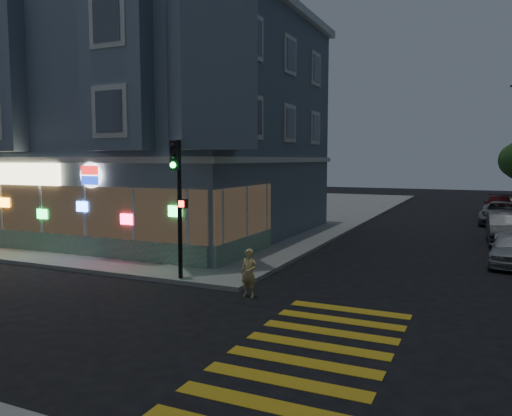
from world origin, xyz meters
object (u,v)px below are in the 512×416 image
Objects in this scene: parked_car_d at (501,213)px; parked_car_b at (506,229)px; traffic_signal at (178,186)px; parked_car_a at (511,249)px; parked_car_c at (499,206)px; running_child at (249,273)px.

parked_car_b is at bearing -86.37° from parked_car_d.
parked_car_a is at bearing 26.78° from traffic_signal.
parked_car_b is at bearing -88.55° from parked_car_c.
running_child is 27.48m from parked_car_c.
parked_car_c is 0.98× the size of parked_car_d.
parked_car_c is 1.10× the size of traffic_signal.
traffic_signal reaches higher than parked_car_d.
traffic_signal is at bearing -138.90° from parked_car_a.
parked_car_b is at bearing 93.81° from parked_car_a.
traffic_signal reaches higher than running_child.
parked_car_b is 0.89× the size of parked_car_d.
parked_car_d reaches higher than parked_car_a.
running_child is 0.29× the size of parked_car_c.
traffic_signal is at bearing -109.48° from parked_car_c.
traffic_signal reaches higher than parked_car_a.
parked_car_c reaches higher than parked_car_a.
parked_car_c is at bearing 93.81° from parked_car_a.
parked_car_b reaches higher than running_child.
running_child is 22.51m from parked_car_d.
parked_car_b is at bearing 64.81° from running_child.
parked_car_d is (0.00, 13.24, 0.07)m from parked_car_a.
running_child is 10.82m from parked_car_a.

